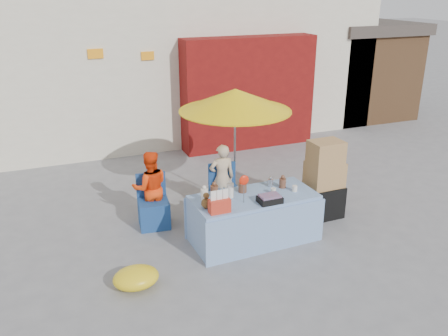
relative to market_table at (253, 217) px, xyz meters
name	(u,v)px	position (x,y,z in m)	size (l,w,h in m)	color
ground	(231,243)	(-0.36, 0.02, -0.38)	(80.00, 80.00, 0.00)	slate
backdrop	(142,8)	(0.15, 7.54, 2.72)	(14.00, 8.00, 7.80)	silver
market_table	(253,217)	(0.00, 0.00, 0.00)	(1.96, 0.96, 1.17)	#7DA3C9
chair_left	(154,211)	(-1.30, 1.02, -0.13)	(0.53, 0.52, 0.85)	navy
chair_right	(225,199)	(-0.05, 1.02, -0.13)	(0.53, 0.52, 0.85)	navy
vendor_orange	(150,188)	(-1.30, 1.16, 0.24)	(0.60, 0.47, 1.24)	#FF3F0D
vendor_beige	(222,178)	(-0.05, 1.16, 0.22)	(0.44, 0.29, 1.20)	beige
umbrella	(235,101)	(0.25, 1.31, 1.51)	(1.90, 1.90, 2.09)	gray
box_stack	(324,182)	(1.44, 0.31, 0.24)	(0.62, 0.51, 1.35)	black
tarp_bundle	(136,278)	(-1.94, -0.55, -0.25)	(0.60, 0.48, 0.27)	yellow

